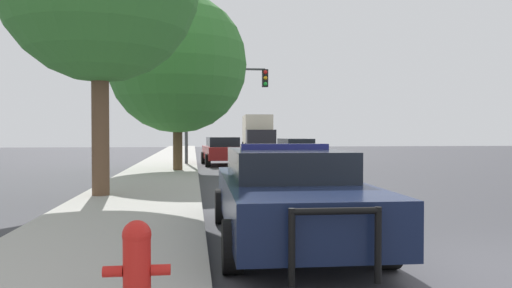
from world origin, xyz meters
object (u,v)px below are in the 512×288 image
object	(u,v)px
police_car	(287,192)
car_background_oncoming	(296,150)
car_background_midblock	(222,150)
tree_sidewalk_mid	(177,64)
box_truck	(258,133)
fire_hydrant	(137,267)
traffic_light	(220,94)

from	to	relation	value
police_car	car_background_oncoming	bearing A→B (deg)	-101.24
car_background_midblock	tree_sidewalk_mid	world-z (taller)	tree_sidewalk_mid
car_background_midblock	box_truck	distance (m)	18.67
fire_hydrant	car_background_midblock	distance (m)	21.78
fire_hydrant	traffic_light	xyz separation A→B (m)	(1.84, 21.16, 3.10)
police_car	car_background_oncoming	distance (m)	19.03
car_background_oncoming	car_background_midblock	distance (m)	4.00
car_background_oncoming	tree_sidewalk_mid	xyz separation A→B (m)	(-6.12, -5.15, 3.82)
tree_sidewalk_mid	box_truck	bearing A→B (deg)	74.63
fire_hydrant	tree_sidewalk_mid	bearing A→B (deg)	90.61
box_truck	tree_sidewalk_mid	bearing A→B (deg)	77.46
car_background_oncoming	box_truck	distance (m)	17.92
car_background_oncoming	car_background_midblock	xyz separation A→B (m)	(-3.99, -0.28, 0.03)
car_background_oncoming	box_truck	xyz separation A→B (m)	(0.21, 17.89, 0.97)
police_car	traffic_light	xyz separation A→B (m)	(-0.06, 17.78, 2.92)
fire_hydrant	car_background_midblock	world-z (taller)	car_background_midblock
fire_hydrant	car_background_oncoming	bearing A→B (deg)	74.87
police_car	tree_sidewalk_mid	world-z (taller)	tree_sidewalk_mid
tree_sidewalk_mid	car_background_oncoming	bearing A→B (deg)	40.08
fire_hydrant	box_truck	size ratio (longest dim) A/B	0.10
car_background_oncoming	tree_sidewalk_mid	size ratio (longest dim) A/B	0.65
car_background_midblock	box_truck	xyz separation A→B (m)	(4.20, 18.17, 0.95)
traffic_light	car_background_midblock	bearing A→B (deg)	77.65
traffic_light	car_background_oncoming	world-z (taller)	traffic_light
box_truck	tree_sidewalk_mid	size ratio (longest dim) A/B	1.10
fire_hydrant	car_background_oncoming	distance (m)	22.76
car_background_midblock	tree_sidewalk_mid	size ratio (longest dim) A/B	0.56
car_background_midblock	police_car	bearing A→B (deg)	-93.71
traffic_light	car_background_midblock	size ratio (longest dim) A/B	1.20
police_car	traffic_light	size ratio (longest dim) A/B	1.11
police_car	car_background_midblock	distance (m)	18.32
tree_sidewalk_mid	police_car	bearing A→B (deg)	-81.25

